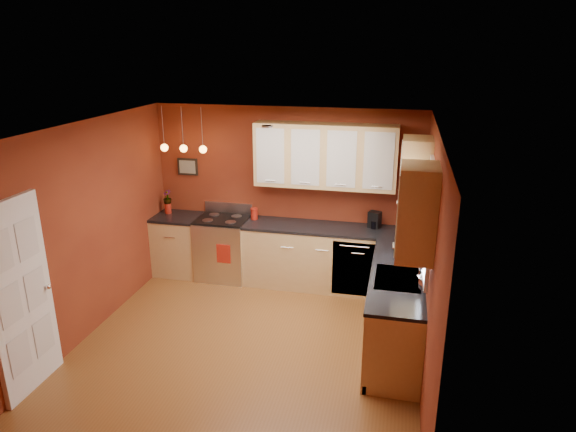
% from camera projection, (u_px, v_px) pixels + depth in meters
% --- Properties ---
extents(floor, '(4.20, 4.20, 0.00)m').
position_uv_depth(floor, '(247.00, 346.00, 6.15)').
color(floor, brown).
rests_on(floor, ground).
extents(ceiling, '(4.00, 4.20, 0.02)m').
position_uv_depth(ceiling, '(241.00, 129.00, 5.32)').
color(ceiling, silver).
rests_on(ceiling, wall_back).
extents(wall_back, '(4.00, 0.02, 2.60)m').
position_uv_depth(wall_back, '(286.00, 194.00, 7.68)').
color(wall_back, maroon).
rests_on(wall_back, floor).
extents(wall_front, '(4.00, 0.02, 2.60)m').
position_uv_depth(wall_front, '(160.00, 349.00, 3.79)').
color(wall_front, maroon).
rests_on(wall_front, floor).
extents(wall_left, '(0.02, 4.20, 2.60)m').
position_uv_depth(wall_left, '(85.00, 232.00, 6.15)').
color(wall_left, maroon).
rests_on(wall_left, floor).
extents(wall_right, '(0.02, 4.20, 2.60)m').
position_uv_depth(wall_right, '(429.00, 261.00, 5.32)').
color(wall_right, maroon).
rests_on(wall_right, floor).
extents(base_cabinets_back_left, '(0.70, 0.60, 0.90)m').
position_uv_depth(base_cabinets_back_left, '(179.00, 245.00, 8.02)').
color(base_cabinets_back_left, tan).
rests_on(base_cabinets_back_left, floor).
extents(base_cabinets_back_right, '(2.54, 0.60, 0.90)m').
position_uv_depth(base_cabinets_back_right, '(330.00, 259.00, 7.52)').
color(base_cabinets_back_right, tan).
rests_on(base_cabinets_back_right, floor).
extents(base_cabinets_right, '(0.60, 2.10, 0.90)m').
position_uv_depth(base_cabinets_right, '(395.00, 310.00, 6.07)').
color(base_cabinets_right, tan).
rests_on(base_cabinets_right, floor).
extents(counter_back_left, '(0.70, 0.62, 0.04)m').
position_uv_depth(counter_back_left, '(177.00, 217.00, 7.87)').
color(counter_back_left, black).
rests_on(counter_back_left, base_cabinets_back_left).
extents(counter_back_right, '(2.54, 0.62, 0.04)m').
position_uv_depth(counter_back_right, '(331.00, 229.00, 7.37)').
color(counter_back_right, black).
rests_on(counter_back_right, base_cabinets_back_right).
extents(counter_right, '(0.62, 2.10, 0.04)m').
position_uv_depth(counter_right, '(398.00, 274.00, 5.92)').
color(counter_right, black).
rests_on(counter_right, base_cabinets_right).
extents(gas_range, '(0.76, 0.64, 1.11)m').
position_uv_depth(gas_range, '(224.00, 247.00, 7.85)').
color(gas_range, silver).
rests_on(gas_range, floor).
extents(dishwasher_front, '(0.60, 0.02, 0.80)m').
position_uv_depth(dishwasher_front, '(354.00, 269.00, 7.17)').
color(dishwasher_front, silver).
rests_on(dishwasher_front, base_cabinets_back_right).
extents(sink, '(0.50, 0.70, 0.33)m').
position_uv_depth(sink, '(398.00, 280.00, 5.78)').
color(sink, gray).
rests_on(sink, counter_right).
extents(window, '(0.06, 1.02, 1.22)m').
position_uv_depth(window, '(429.00, 217.00, 5.48)').
color(window, white).
rests_on(window, wall_right).
extents(door_left_wall, '(0.12, 0.82, 2.05)m').
position_uv_depth(door_left_wall, '(21.00, 298.00, 5.13)').
color(door_left_wall, white).
rests_on(door_left_wall, floor).
extents(upper_cabinets_back, '(2.00, 0.35, 0.90)m').
position_uv_depth(upper_cabinets_back, '(325.00, 156.00, 7.18)').
color(upper_cabinets_back, tan).
rests_on(upper_cabinets_back, wall_back).
extents(upper_cabinets_right, '(0.35, 1.95, 0.90)m').
position_uv_depth(upper_cabinets_right, '(416.00, 192.00, 5.45)').
color(upper_cabinets_right, tan).
rests_on(upper_cabinets_right, wall_right).
extents(wall_picture, '(0.32, 0.03, 0.26)m').
position_uv_depth(wall_picture, '(188.00, 167.00, 7.87)').
color(wall_picture, black).
rests_on(wall_picture, wall_back).
extents(pendant_lights, '(0.71, 0.11, 0.66)m').
position_uv_depth(pendant_lights, '(184.00, 148.00, 7.43)').
color(pendant_lights, gray).
rests_on(pendant_lights, ceiling).
extents(red_canister, '(0.11, 0.11, 0.17)m').
position_uv_depth(red_canister, '(254.00, 214.00, 7.68)').
color(red_canister, '#A01E11').
rests_on(red_canister, counter_back_right).
extents(red_vase, '(0.10, 0.10, 0.16)m').
position_uv_depth(red_vase, '(168.00, 208.00, 7.95)').
color(red_vase, '#A01E11').
rests_on(red_vase, counter_back_left).
extents(flowers, '(0.17, 0.17, 0.23)m').
position_uv_depth(flowers, '(167.00, 197.00, 7.90)').
color(flowers, '#A01E11').
rests_on(flowers, red_vase).
extents(coffee_maker, '(0.20, 0.20, 0.24)m').
position_uv_depth(coffee_maker, '(374.00, 220.00, 7.32)').
color(coffee_maker, black).
rests_on(coffee_maker, counter_back_right).
extents(soap_pump, '(0.11, 0.11, 0.20)m').
position_uv_depth(soap_pump, '(422.00, 279.00, 5.50)').
color(soap_pump, white).
rests_on(soap_pump, counter_right).
extents(dish_towel, '(0.21, 0.01, 0.29)m').
position_uv_depth(dish_towel, '(224.00, 254.00, 7.51)').
color(dish_towel, '#A01E11').
rests_on(dish_towel, gas_range).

